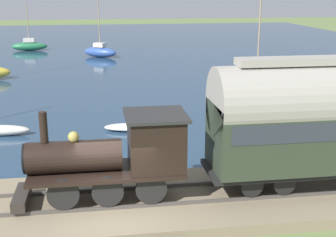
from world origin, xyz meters
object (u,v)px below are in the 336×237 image
at_px(passenger_coach, 336,116).
at_px(sailboat_gray, 256,90).
at_px(sailboat_blue, 100,51).
at_px(rowboat_off_pier, 291,122).
at_px(rowboat_far_out, 130,127).
at_px(steam_locomotive, 121,152).
at_px(sailboat_green, 29,46).
at_px(rowboat_mid_harbor, 226,123).
at_px(rowboat_near_shore, 0,130).

relative_size(passenger_coach, sailboat_gray, 1.28).
height_order(sailboat_blue, rowboat_off_pier, sailboat_blue).
relative_size(passenger_coach, rowboat_far_out, 3.17).
bearing_deg(steam_locomotive, sailboat_gray, -33.36).
relative_size(steam_locomotive, rowboat_off_pier, 2.27).
xyz_separation_m(sailboat_gray, sailboat_blue, (21.43, 10.10, 0.00)).
bearing_deg(sailboat_gray, sailboat_green, 14.89).
relative_size(sailboat_gray, rowboat_mid_harbor, 2.74).
relative_size(passenger_coach, rowboat_off_pier, 3.64).
distance_m(rowboat_off_pier, rowboat_far_out, 8.71).
xyz_separation_m(passenger_coach, rowboat_near_shore, (9.19, 13.08, -2.70)).
relative_size(rowboat_off_pier, rowboat_mid_harbor, 0.96).
height_order(passenger_coach, sailboat_blue, sailboat_blue).
bearing_deg(sailboat_green, rowboat_far_out, -165.39).
distance_m(sailboat_blue, rowboat_mid_harbor, 28.13).
bearing_deg(rowboat_off_pier, rowboat_far_out, 37.12).
distance_m(sailboat_gray, rowboat_off_pier, 6.27).
relative_size(steam_locomotive, passenger_coach, 0.62).
height_order(sailboat_green, rowboat_near_shore, sailboat_green).
xyz_separation_m(rowboat_mid_harbor, rowboat_near_shore, (0.25, 11.76, 0.08)).
bearing_deg(steam_locomotive, rowboat_off_pier, -48.09).
xyz_separation_m(passenger_coach, sailboat_blue, (36.33, 7.73, -2.34)).
distance_m(passenger_coach, rowboat_mid_harbor, 9.46).
bearing_deg(rowboat_near_shore, rowboat_off_pier, -86.26).
bearing_deg(rowboat_near_shore, passenger_coach, -119.29).
xyz_separation_m(sailboat_gray, rowboat_mid_harbor, (-5.96, 3.70, -0.44)).
bearing_deg(sailboat_gray, rowboat_off_pier, 160.25).
height_order(sailboat_gray, rowboat_far_out, sailboat_gray).
height_order(steam_locomotive, sailboat_blue, sailboat_blue).
relative_size(sailboat_gray, sailboat_green, 1.30).
xyz_separation_m(steam_locomotive, rowboat_near_shore, (9.19, 5.65, -1.81)).
relative_size(steam_locomotive, rowboat_far_out, 1.97).
xyz_separation_m(sailboat_blue, rowboat_near_shore, (-27.13, 5.35, -0.36)).
bearing_deg(sailboat_green, rowboat_off_pier, -153.14).
xyz_separation_m(passenger_coach, rowboat_off_pier, (8.64, -2.20, -2.77)).
bearing_deg(rowboat_mid_harbor, rowboat_far_out, 31.23).
bearing_deg(rowboat_off_pier, sailboat_gray, -51.72).
bearing_deg(rowboat_near_shore, sailboat_green, 10.66).
relative_size(passenger_coach, rowboat_mid_harbor, 3.49).
xyz_separation_m(steam_locomotive, rowboat_off_pier, (8.64, -9.63, -1.88)).
xyz_separation_m(rowboat_off_pier, rowboat_mid_harbor, (0.30, 3.52, -0.01)).
bearing_deg(sailboat_gray, rowboat_near_shore, 92.12).
relative_size(sailboat_gray, rowboat_near_shore, 2.35).
relative_size(rowboat_mid_harbor, rowboat_near_shore, 0.86).
bearing_deg(rowboat_off_pier, rowboat_mid_harbor, 35.06).
bearing_deg(sailboat_green, sailboat_gray, -147.90).
height_order(rowboat_far_out, rowboat_near_shore, rowboat_near_shore).
height_order(sailboat_gray, rowboat_mid_harbor, sailboat_gray).
xyz_separation_m(steam_locomotive, rowboat_mid_harbor, (8.94, -6.11, -1.89)).
xyz_separation_m(passenger_coach, sailboat_green, (43.09, 15.97, -2.39)).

